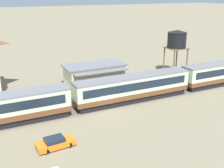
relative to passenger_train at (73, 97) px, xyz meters
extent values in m
plane|color=#7A7056|center=(4.97, -1.45, -2.35)|extent=(600.00, 600.00, 0.00)
cylinder|color=black|center=(24.26, -0.72, -1.90)|extent=(0.90, 0.18, 0.90)
cylinder|color=black|center=(24.26, 0.72, -1.90)|extent=(0.90, 0.18, 0.90)
cube|color=brown|center=(10.08, 0.00, -1.05)|extent=(19.76, 3.20, 0.80)
cube|color=beige|center=(10.08, 0.00, 0.47)|extent=(19.76, 3.20, 2.24)
cube|color=#192330|center=(10.08, 0.00, 0.58)|extent=(18.18, 3.24, 1.25)
cube|color=slate|center=(10.08, 0.00, 1.74)|extent=(19.76, 3.00, 0.30)
cube|color=black|center=(10.08, 0.00, -1.89)|extent=(18.97, 2.75, 0.88)
cylinder|color=black|center=(16.61, -0.72, -1.90)|extent=(0.90, 0.18, 0.90)
cylinder|color=black|center=(16.61, 0.72, -1.90)|extent=(0.90, 0.18, 0.90)
cylinder|color=black|center=(3.56, -0.72, -1.90)|extent=(0.90, 0.18, 0.90)
cylinder|color=black|center=(3.56, 0.72, -1.90)|extent=(0.90, 0.18, 0.90)
cylinder|color=black|center=(-4.09, -0.72, -1.90)|extent=(0.90, 0.18, 0.90)
cylinder|color=black|center=(-4.09, 0.72, -1.90)|extent=(0.90, 0.18, 0.90)
cube|color=#665B51|center=(-1.60, 0.00, -2.34)|extent=(143.23, 3.60, 0.01)
cube|color=#4C4238|center=(-1.60, -0.72, -2.33)|extent=(143.23, 0.12, 0.04)
cube|color=#4C4238|center=(-1.60, 0.72, -2.33)|extent=(143.23, 0.12, 0.04)
cube|color=beige|center=(7.53, 9.80, -0.39)|extent=(10.39, 5.11, 3.92)
cube|color=slate|center=(7.53, 9.80, 1.67)|extent=(11.22, 5.52, 0.20)
cube|color=slate|center=(7.53, 6.44, 1.17)|extent=(9.97, 1.60, 0.16)
cylinder|color=brown|center=(7.53, 5.84, -0.63)|extent=(0.14, 0.14, 3.44)
cylinder|color=brown|center=(27.22, 10.56, 0.49)|extent=(0.28, 0.28, 5.67)
cylinder|color=brown|center=(23.88, 10.56, 0.49)|extent=(0.28, 0.28, 5.67)
cylinder|color=brown|center=(27.22, 7.21, 0.49)|extent=(0.28, 0.28, 5.67)
cylinder|color=brown|center=(23.88, 7.21, 0.49)|extent=(0.28, 0.28, 5.67)
cube|color=brown|center=(25.55, 8.88, 3.40)|extent=(3.84, 3.84, 0.16)
cylinder|color=black|center=(25.55, 8.88, 5.03)|extent=(3.81, 3.81, 3.10)
cone|color=black|center=(25.55, 8.88, 6.83)|extent=(4.00, 4.00, 0.50)
cube|color=orange|center=(-4.99, -8.57, -1.85)|extent=(4.43, 2.14, 0.66)
cube|color=#192330|center=(-5.12, -8.58, -1.30)|extent=(2.26, 1.73, 0.44)
cylinder|color=black|center=(-3.60, -9.28, -2.04)|extent=(0.62, 0.20, 0.62)
cylinder|color=black|center=(-3.72, -7.66, -2.04)|extent=(0.62, 0.20, 0.62)
cylinder|color=black|center=(-6.27, -9.48, -2.04)|extent=(0.62, 0.20, 0.62)
cylinder|color=black|center=(-6.39, -7.85, -2.04)|extent=(0.62, 0.20, 0.62)
camera|label=1|loc=(-11.68, -36.50, 14.59)|focal=45.00mm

